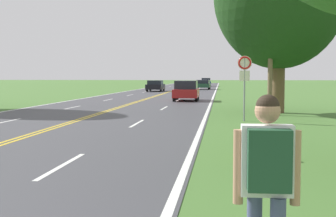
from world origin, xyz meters
TOP-DOWN VIEW (x-y plane):
  - hitchhiker_person at (6.64, 2.08)m, footprint 0.61×0.43m
  - fire_hydrant at (7.06, 8.98)m, footprint 0.46×0.30m
  - traffic_sign at (7.20, 18.07)m, footprint 0.60×0.10m
  - utility_pole_midground at (8.61, 21.43)m, footprint 1.80×0.24m
  - car_red_hatchback_approaching at (3.51, 33.97)m, footprint 1.87×3.96m
  - car_black_sedan_mid_near at (-1.89, 55.03)m, footprint 1.92×4.46m
  - car_dark_green_hatchback_mid_far at (3.65, 63.65)m, footprint 2.02×3.78m
  - car_dark_blue_van_receding at (3.40, 82.31)m, footprint 1.92×4.33m

SIDE VIEW (x-z plane):
  - fire_hydrant at x=7.06m, z-range 0.01..0.82m
  - car_black_sedan_mid_near at x=-1.89m, z-range 0.03..1.40m
  - car_dark_green_hatchback_mid_far at x=3.65m, z-range 0.07..1.42m
  - car_dark_blue_van_receding at x=3.40m, z-range 0.04..1.56m
  - car_red_hatchback_approaching at x=3.51m, z-range 0.05..1.61m
  - hitchhiker_person at x=6.64m, z-range 0.20..1.99m
  - traffic_sign at x=7.20m, z-range 0.72..3.52m
  - utility_pole_midground at x=8.61m, z-range 0.16..9.77m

